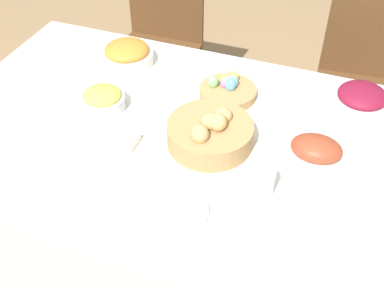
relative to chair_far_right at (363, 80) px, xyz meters
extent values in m
plane|color=#937551|center=(-0.52, -0.91, -0.50)|extent=(12.00, 12.00, 0.00)
cube|color=silver|center=(-0.52, -0.91, -0.14)|extent=(1.81, 1.08, 0.73)
cylinder|color=brown|center=(-0.17, -0.29, -0.28)|extent=(0.03, 0.03, 0.44)
cylinder|color=brown|center=(-0.20, 0.10, -0.28)|extent=(0.03, 0.03, 0.44)
cube|color=brown|center=(0.01, -0.08, -0.05)|extent=(0.46, 0.46, 0.02)
cube|color=brown|center=(-0.01, 0.12, 0.19)|extent=(0.42, 0.05, 0.48)
cylinder|color=brown|center=(-1.25, -0.28, -0.28)|extent=(0.03, 0.03, 0.44)
cylinder|color=brown|center=(-0.86, -0.27, -0.28)|extent=(0.03, 0.03, 0.44)
cylinder|color=brown|center=(-1.25, 0.11, -0.28)|extent=(0.03, 0.03, 0.44)
cylinder|color=brown|center=(-0.86, 0.11, -0.28)|extent=(0.03, 0.03, 0.44)
cube|color=brown|center=(-1.06, -0.08, -0.05)|extent=(0.42, 0.42, 0.02)
cylinder|color=#AD8451|center=(-0.46, -0.92, 0.26)|extent=(0.28, 0.28, 0.08)
ellipsoid|color=tan|center=(-0.43, -0.92, 0.32)|extent=(0.07, 0.08, 0.05)
ellipsoid|color=tan|center=(-0.43, -0.87, 0.31)|extent=(0.08, 0.08, 0.05)
ellipsoid|color=tan|center=(-0.45, -0.92, 0.32)|extent=(0.08, 0.08, 0.04)
ellipsoid|color=tan|center=(-0.45, -0.92, 0.32)|extent=(0.09, 0.09, 0.05)
ellipsoid|color=tan|center=(-0.47, -0.99, 0.31)|extent=(0.08, 0.09, 0.06)
cylinder|color=#AD8451|center=(-0.48, -0.65, 0.24)|extent=(0.21, 0.21, 0.03)
ellipsoid|color=#B27AD1|center=(-0.49, -0.62, 0.27)|extent=(0.04, 0.04, 0.04)
ellipsoid|color=#60B2E0|center=(-0.47, -0.62, 0.27)|extent=(0.04, 0.04, 0.05)
ellipsoid|color=#F4D151|center=(-0.48, -0.59, 0.28)|extent=(0.04, 0.04, 0.05)
ellipsoid|color=#7FCC7A|center=(-0.54, -0.65, 0.28)|extent=(0.04, 0.04, 0.05)
ellipsoid|color=#60B2E0|center=(-0.47, -0.64, 0.28)|extent=(0.04, 0.04, 0.05)
ellipsoid|color=#B27AD1|center=(-0.50, -0.64, 0.27)|extent=(0.03, 0.03, 0.04)
ellipsoid|color=#F4D151|center=(-0.50, -0.62, 0.28)|extent=(0.04, 0.04, 0.05)
ellipsoid|color=silver|center=(-0.12, -0.86, 0.23)|extent=(0.26, 0.18, 0.01)
ellipsoid|color=#953D25|center=(-0.12, -0.86, 0.25)|extent=(0.17, 0.13, 0.07)
cylinder|color=silver|center=(-0.01, -0.55, 0.25)|extent=(0.21, 0.21, 0.05)
ellipsoid|color=maroon|center=(-0.01, -0.55, 0.28)|extent=(0.17, 0.17, 0.06)
cylinder|color=silver|center=(-0.93, -0.57, 0.25)|extent=(0.21, 0.21, 0.05)
ellipsoid|color=orange|center=(-0.93, -0.57, 0.28)|extent=(0.18, 0.18, 0.06)
cylinder|color=silver|center=(-0.88, -0.87, 0.25)|extent=(0.16, 0.16, 0.05)
ellipsoid|color=#F4DB4C|center=(-0.88, -0.87, 0.28)|extent=(0.14, 0.14, 0.05)
cylinder|color=silver|center=(-0.48, -1.24, 0.23)|extent=(0.26, 0.26, 0.01)
cube|color=silver|center=(-0.64, -1.24, 0.23)|extent=(0.02, 0.18, 0.00)
cube|color=silver|center=(-0.33, -1.24, 0.23)|extent=(0.02, 0.18, 0.00)
cube|color=silver|center=(-0.30, -1.24, 0.23)|extent=(0.02, 0.18, 0.00)
cylinder|color=silver|center=(-0.24, -1.07, 0.27)|extent=(0.08, 0.08, 0.09)
cube|color=silver|center=(-0.74, -1.02, 0.24)|extent=(0.13, 0.08, 0.03)
camera|label=1|loc=(-0.09, -2.06, 1.29)|focal=45.00mm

